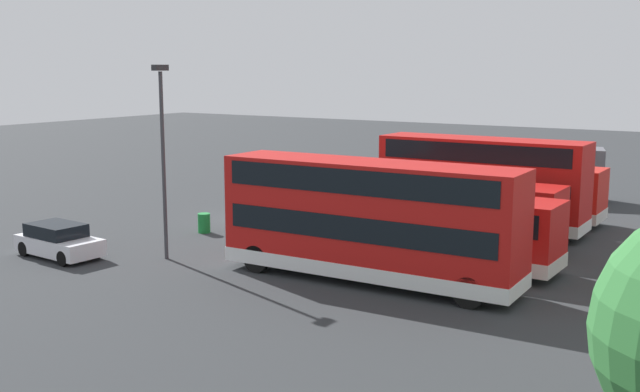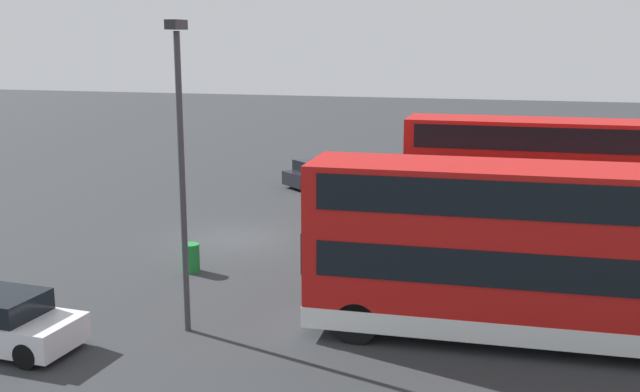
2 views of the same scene
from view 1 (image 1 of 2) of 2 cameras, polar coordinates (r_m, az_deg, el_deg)
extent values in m
plane|color=#2D3033|center=(40.79, -4.89, -1.65)|extent=(140.00, 140.00, 0.00)
cube|color=red|center=(41.50, 13.57, 0.62)|extent=(2.57, 10.30, 2.60)
cube|color=silver|center=(41.67, 13.51, -0.77)|extent=(2.61, 10.34, 0.55)
cube|color=black|center=(41.41, 13.60, 1.44)|extent=(2.63, 9.50, 0.90)
cube|color=black|center=(43.34, 7.12, 1.99)|extent=(2.25, 0.07, 1.10)
cylinder|color=black|center=(42.00, 8.17, -0.62)|extent=(0.30, 1.10, 1.10)
cylinder|color=black|center=(44.03, 9.38, -0.18)|extent=(0.30, 1.10, 1.10)
cylinder|color=black|center=(39.57, 18.10, -1.64)|extent=(0.30, 1.10, 1.10)
cylinder|color=black|center=(41.72, 18.88, -1.12)|extent=(0.30, 1.10, 1.10)
cube|color=#B71411|center=(38.18, 12.05, 1.12)|extent=(2.58, 10.13, 4.20)
cube|color=silver|center=(38.48, 11.95, -1.56)|extent=(2.62, 10.17, 0.55)
cube|color=black|center=(38.21, 12.04, 0.83)|extent=(2.64, 9.33, 0.90)
cube|color=black|center=(37.99, 12.13, 3.36)|extent=(2.64, 9.33, 0.90)
cube|color=black|center=(40.24, 5.24, 1.44)|extent=(2.25, 0.07, 1.10)
cylinder|color=black|center=(38.90, 6.31, -1.41)|extent=(0.30, 1.10, 1.10)
cylinder|color=black|center=(40.90, 7.71, -0.89)|extent=(0.30, 1.10, 1.10)
cylinder|color=black|center=(36.35, 16.73, -2.54)|extent=(0.30, 1.10, 1.10)
cylinder|color=black|center=(38.48, 17.65, -1.93)|extent=(0.30, 1.10, 1.10)
cube|color=#B71411|center=(34.98, 9.26, -0.89)|extent=(2.61, 10.63, 2.60)
cube|color=silver|center=(35.18, 9.22, -2.53)|extent=(2.65, 10.67, 0.55)
cube|color=black|center=(34.88, 9.29, 0.08)|extent=(2.67, 9.83, 0.90)
cube|color=black|center=(37.25, 1.72, 0.81)|extent=(2.25, 0.07, 1.10)
cylinder|color=black|center=(35.90, 2.76, -2.29)|extent=(0.31, 1.10, 1.10)
cylinder|color=black|center=(37.83, 4.44, -1.69)|extent=(0.31, 1.10, 1.10)
cylinder|color=black|center=(32.85, 14.72, -3.72)|extent=(0.31, 1.10, 1.10)
cylinder|color=black|center=(34.95, 15.84, -2.98)|extent=(0.31, 1.10, 1.10)
cube|color=#B71411|center=(31.69, 7.24, -1.93)|extent=(2.68, 11.84, 2.60)
cube|color=silver|center=(31.91, 7.20, -3.73)|extent=(2.72, 11.88, 0.55)
cube|color=black|center=(31.57, 7.26, -0.86)|extent=(2.73, 11.04, 0.90)
cube|color=black|center=(34.54, -1.61, 0.12)|extent=(2.25, 0.09, 1.10)
cylinder|color=black|center=(33.17, -0.68, -3.28)|extent=(0.31, 1.10, 1.10)
cylinder|color=black|center=(35.01, 1.38, -2.59)|extent=(0.31, 1.10, 1.10)
cylinder|color=black|center=(29.25, 14.19, -5.34)|extent=(0.31, 1.10, 1.10)
cylinder|color=black|center=(31.33, 15.55, -4.41)|extent=(0.31, 1.10, 1.10)
cube|color=#B71411|center=(28.23, 3.71, -1.65)|extent=(2.85, 11.60, 4.20)
cube|color=silver|center=(28.64, 3.67, -5.23)|extent=(2.89, 11.64, 0.55)
cube|color=black|center=(28.27, 3.70, -2.04)|extent=(2.89, 10.80, 0.90)
cube|color=black|center=(27.97, 3.74, 1.37)|extent=(2.89, 10.80, 0.90)
cube|color=black|center=(31.31, -5.75, -0.92)|extent=(2.25, 0.12, 1.10)
cylinder|color=black|center=(29.96, -4.80, -4.72)|extent=(0.33, 1.11, 1.10)
cylinder|color=black|center=(31.75, -2.41, -3.87)|extent=(0.33, 1.11, 1.10)
cylinder|color=black|center=(25.98, 11.13, -7.13)|extent=(0.33, 1.11, 1.10)
cylinder|color=black|center=(28.03, 12.73, -5.94)|extent=(0.33, 1.11, 1.10)
cube|color=#595960|center=(48.04, 17.25, 1.83)|extent=(3.93, 5.98, 2.80)
cube|color=black|center=(48.17, 12.77, 1.69)|extent=(2.96, 2.61, 2.20)
cylinder|color=black|center=(47.20, 12.63, 0.31)|extent=(0.55, 1.04, 1.00)
cylinder|color=black|center=(49.43, 12.82, 0.71)|extent=(0.55, 1.04, 1.00)
cylinder|color=black|center=(47.17, 19.31, -0.01)|extent=(0.55, 1.04, 1.00)
cylinder|color=black|center=(49.40, 19.19, 0.41)|extent=(0.55, 1.04, 1.00)
cube|color=black|center=(49.43, 3.53, 0.97)|extent=(4.17, 3.95, 0.70)
cube|color=black|center=(49.27, 3.32, 1.68)|extent=(2.87, 2.79, 0.55)
cylinder|color=black|center=(50.68, 4.68, 0.93)|extent=(0.63, 0.59, 0.64)
cylinder|color=black|center=(49.21, 5.35, 0.66)|extent=(0.63, 0.59, 0.64)
cylinder|color=black|center=(49.76, 1.72, 0.80)|extent=(0.63, 0.59, 0.64)
cylinder|color=black|center=(48.27, 2.31, 0.52)|extent=(0.63, 0.59, 0.64)
cube|color=silver|center=(34.05, -18.99, -3.50)|extent=(2.08, 4.09, 0.70)
cube|color=black|center=(34.08, -19.24, -2.43)|extent=(1.80, 2.50, 0.55)
cylinder|color=black|center=(33.44, -16.49, -3.98)|extent=(0.26, 0.65, 0.64)
cylinder|color=black|center=(32.54, -18.75, -4.47)|extent=(0.26, 0.65, 0.64)
cylinder|color=black|center=(35.66, -19.18, -3.28)|extent=(0.26, 0.65, 0.64)
cylinder|color=black|center=(34.82, -21.35, -3.72)|extent=(0.26, 0.65, 0.64)
cylinder|color=#38383D|center=(32.01, -11.69, 2.15)|extent=(0.16, 0.16, 7.81)
cube|color=#262628|center=(31.75, -11.94, 9.43)|extent=(0.70, 0.30, 0.24)
cylinder|color=#197F33|center=(37.39, -8.72, -2.03)|extent=(0.60, 0.60, 0.95)
camera|label=2|loc=(14.96, -36.56, 6.63)|focal=42.16mm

